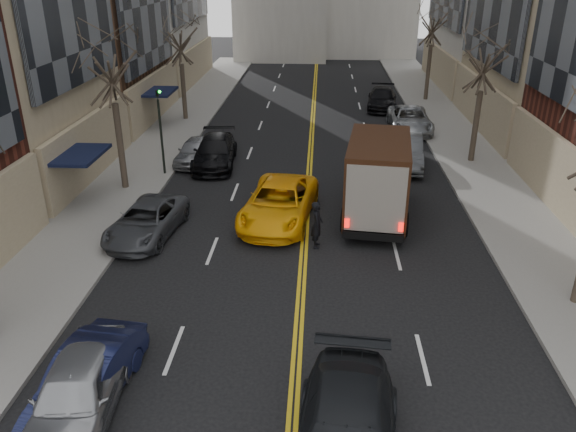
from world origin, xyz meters
TOP-DOWN VIEW (x-y plane):
  - sidewalk_left at (-9.00, 27.00)m, footprint 4.00×66.00m
  - sidewalk_right at (9.00, 27.00)m, footprint 4.00×66.00m
  - tree_lf_mid at (-8.80, 20.00)m, footprint 3.20×3.20m
  - tree_lf_far at (-8.80, 33.00)m, footprint 3.20×3.20m
  - tree_rt_mid at (8.80, 25.00)m, footprint 3.20×3.20m
  - tree_rt_far at (8.80, 40.00)m, footprint 3.20×3.20m
  - traffic_signal at (-7.39, 22.00)m, footprint 0.29×0.26m
  - ups_truck at (2.98, 17.60)m, footprint 3.22×6.70m
  - taxi at (-1.14, 16.90)m, footprint 3.42×6.13m
  - pedestrian at (0.47, 14.59)m, footprint 0.46×0.69m
  - parked_lf_a at (-5.10, 5.34)m, footprint 2.19×4.66m
  - parked_lf_b at (-5.10, 5.91)m, footprint 1.92×4.34m
  - parked_lf_c at (-6.30, 15.13)m, footprint 2.75×4.97m
  - parked_lf_d at (-5.10, 23.82)m, footprint 2.44×5.32m
  - parked_lf_e at (-6.24, 24.16)m, footprint 1.98×4.09m
  - parked_rt_a at (5.10, 24.30)m, footprint 2.15×5.04m
  - parked_rt_b at (6.30, 31.16)m, footprint 2.60×5.53m
  - parked_rt_c at (5.10, 37.26)m, footprint 2.60×5.29m

SIDE VIEW (x-z plane):
  - sidewalk_left at x=-9.00m, z-range 0.00..0.15m
  - sidewalk_right at x=9.00m, z-range 0.00..0.15m
  - parked_lf_c at x=-6.30m, z-range 0.00..1.32m
  - parked_lf_e at x=-6.24m, z-range 0.00..1.34m
  - parked_lf_b at x=-5.10m, z-range 0.00..1.39m
  - parked_rt_c at x=5.10m, z-range 0.00..1.48m
  - parked_lf_d at x=-5.10m, z-range 0.00..1.51m
  - parked_rt_b at x=6.30m, z-range 0.00..1.53m
  - parked_lf_a at x=-5.10m, z-range 0.00..1.54m
  - parked_rt_a at x=5.10m, z-range 0.00..1.62m
  - taxi at x=-1.14m, z-range 0.00..1.62m
  - pedestrian at x=0.47m, z-range 0.00..1.87m
  - ups_truck at x=2.98m, z-range 0.01..3.55m
  - traffic_signal at x=-7.39m, z-range 0.47..5.17m
  - tree_lf_far at x=-8.80m, z-range 1.97..10.08m
  - tree_rt_mid at x=8.80m, z-range 2.01..10.33m
  - tree_lf_mid at x=-8.80m, z-range 2.14..11.05m
  - tree_rt_far at x=8.80m, z-range 2.19..11.29m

